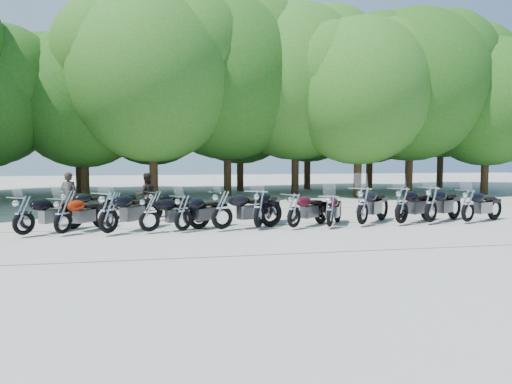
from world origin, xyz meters
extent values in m
plane|color=gray|center=(0.00, 0.00, 0.00)|extent=(90.00, 90.00, 0.00)
cylinder|color=#3A2614|center=(-7.25, 12.84, 1.65)|extent=(0.44, 0.44, 3.31)
sphere|color=#286319|center=(-7.25, 12.84, 5.32)|extent=(7.31, 7.31, 7.31)
cylinder|color=#3A2614|center=(-3.57, 11.24, 1.97)|extent=(0.44, 0.44, 3.93)
sphere|color=#357721|center=(-3.57, 11.24, 6.33)|extent=(8.70, 8.70, 8.70)
cylinder|color=#3A2614|center=(0.54, 13.09, 2.06)|extent=(0.44, 0.44, 4.13)
sphere|color=#286319|center=(0.54, 13.09, 6.64)|extent=(9.13, 9.13, 9.13)
cylinder|color=#3A2614|center=(4.61, 13.20, 2.05)|extent=(0.44, 0.44, 4.09)
sphere|color=#357721|center=(4.61, 13.20, 6.58)|extent=(9.04, 9.04, 9.04)
cylinder|color=#3A2614|center=(7.55, 10.82, 1.81)|extent=(0.44, 0.44, 3.62)
sphere|color=#357721|center=(7.55, 10.82, 5.82)|extent=(8.00, 8.00, 8.00)
cylinder|color=#3A2614|center=(11.20, 11.78, 1.99)|extent=(0.44, 0.44, 3.98)
sphere|color=#286319|center=(11.20, 11.78, 6.40)|extent=(8.79, 8.79, 8.79)
cylinder|color=#3A2614|center=(15.83, 11.20, 1.70)|extent=(0.44, 0.44, 3.41)
sphere|color=#286319|center=(15.83, 11.20, 5.48)|extent=(7.53, 7.53, 7.53)
cylinder|color=#3A2614|center=(-8.29, 16.97, 1.76)|extent=(0.44, 0.44, 3.52)
sphere|color=#357721|center=(-8.29, 16.97, 5.66)|extent=(7.78, 7.78, 7.78)
cylinder|color=#3A2614|center=(-3.76, 16.43, 1.71)|extent=(0.44, 0.44, 3.42)
sphere|color=#286319|center=(-3.76, 16.43, 5.50)|extent=(7.56, 7.56, 7.56)
cylinder|color=#3A2614|center=(1.80, 16.47, 1.78)|extent=(0.44, 0.44, 3.56)
sphere|color=#286319|center=(1.80, 16.47, 5.73)|extent=(7.88, 7.88, 7.88)
cylinder|color=#3A2614|center=(6.69, 17.47, 1.88)|extent=(0.44, 0.44, 3.76)
sphere|color=#286319|center=(6.69, 17.47, 6.04)|extent=(8.31, 8.31, 8.31)
cylinder|color=#3A2614|center=(10.68, 16.09, 1.81)|extent=(0.44, 0.44, 3.63)
sphere|color=#357721|center=(10.68, 16.09, 5.83)|extent=(8.02, 8.02, 8.02)
cylinder|color=#3A2614|center=(16.61, 17.02, 2.19)|extent=(0.44, 0.44, 4.37)
sphere|color=#286319|center=(16.61, 17.02, 7.03)|extent=(9.67, 9.67, 9.67)
imported|color=black|center=(-6.34, 4.27, 0.85)|extent=(0.68, 0.51, 1.70)
imported|color=black|center=(-3.62, 4.26, 0.82)|extent=(0.90, 0.76, 1.65)
camera|label=1|loc=(-2.78, -13.08, 2.24)|focal=32.00mm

